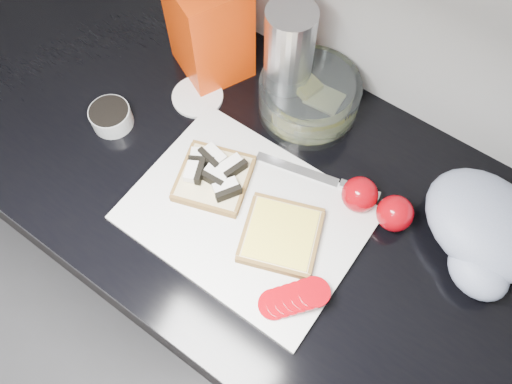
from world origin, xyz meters
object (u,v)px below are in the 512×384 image
(bread_bag, at_px, (209,26))
(steel_canister, at_px, (288,58))
(cutting_board, at_px, (246,215))
(glass_bowl, at_px, (309,97))

(bread_bag, bearing_deg, steel_canister, 32.64)
(bread_bag, bearing_deg, cutting_board, -17.76)
(glass_bowl, distance_m, bread_bag, 0.23)
(glass_bowl, relative_size, steel_canister, 0.89)
(glass_bowl, distance_m, steel_canister, 0.09)
(glass_bowl, relative_size, bread_bag, 0.90)
(glass_bowl, height_order, bread_bag, bread_bag)
(glass_bowl, height_order, steel_canister, steel_canister)
(cutting_board, distance_m, steel_canister, 0.30)
(cutting_board, bearing_deg, bread_bag, 137.10)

